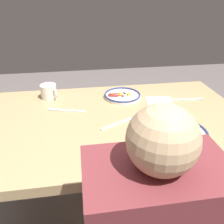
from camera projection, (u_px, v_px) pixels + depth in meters
name	position (u px, v px, depth m)	size (l,w,h in m)	color
ground_plane	(115.00, 210.00, 1.54)	(6.00, 6.00, 0.00)	#635A58
dining_table	(116.00, 129.00, 1.23)	(1.39, 0.86, 0.72)	tan
plate_near_main	(122.00, 95.00, 1.42)	(0.23, 0.23, 0.04)	white
plate_center_pancakes	(178.00, 133.00, 1.05)	(0.28, 0.28, 0.04)	white
coffee_mug	(49.00, 91.00, 1.39)	(0.11, 0.11, 0.09)	white
paper_napkin	(159.00, 102.00, 1.36)	(0.15, 0.14, 0.00)	white
fork_near	(188.00, 99.00, 1.39)	(0.20, 0.03, 0.01)	silver
fork_far	(117.00, 124.00, 1.14)	(0.18, 0.10, 0.01)	silver
butter_knife	(67.00, 110.00, 1.26)	(0.21, 0.08, 0.01)	silver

